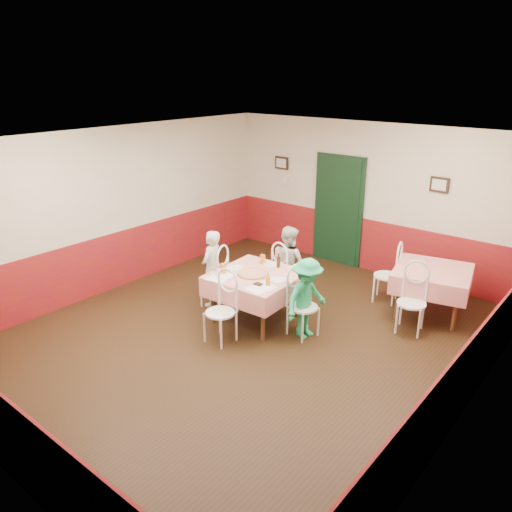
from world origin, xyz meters
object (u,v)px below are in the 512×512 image
Objects in this scene: beer_bottle at (278,261)px; chair_left at (214,280)px; second_table at (430,292)px; chair_second_a at (387,276)px; wallet at (258,284)px; chair_second_b at (411,304)px; chair_far at (286,275)px; main_table at (256,297)px; glass_a at (223,269)px; chair_near at (220,313)px; pizza at (253,273)px; glass_c at (263,259)px; chair_right at (303,307)px; diner_left at (212,268)px; glass_b at (268,281)px; diner_right at (307,299)px; diner_far at (288,264)px.

chair_left is at bearing -153.43° from beer_bottle.
beer_bottle reaches higher than second_table.
chair_left is at bearing -60.15° from chair_second_a.
wallet is at bearing 63.66° from chair_left.
chair_left reaches higher than second_table.
chair_far is at bearing 175.47° from chair_second_b.
main_table is at bearing -136.71° from second_table.
glass_a is at bearing -137.88° from second_table.
wallet is at bearing 65.95° from chair_near.
pizza is 2.19× the size of beer_bottle.
wallet is (0.47, -0.69, -0.06)m from glass_c.
second_table is 1.24× the size of chair_right.
glass_a reaches higher than chair_second_b.
chair_left and chair_right have the same top height.
second_table is 1.24× the size of chair_far.
pizza is 0.89m from diner_left.
glass_a is (-1.66, -2.18, 0.39)m from chair_second_a.
chair_right is (0.85, 0.04, 0.08)m from main_table.
glass_b is 1.13× the size of wallet.
beer_bottle is at bearing 74.31° from chair_right.
glass_b is (0.81, 0.07, -0.01)m from glass_a.
main_table is 0.57m from wallet.
chair_second_a is 2.35m from pizza.
glass_c is at bearing 72.45° from glass_a.
chair_left is 1.20m from chair_near.
beer_bottle is 1.87× the size of wallet.
chair_left is 1.70m from chair_right.
glass_b is 0.85m from glass_c.
main_table is 2.71× the size of pizza.
glass_b reaches higher than wallet.
chair_second_a is at bearing 45.93° from glass_c.
pizza is 0.37× the size of diner_right.
glass_b is at bearing 131.75° from chair_right.
diner_far reaches higher than glass_a.
chair_left is 1.20m from chair_far.
main_table is 0.64m from glass_c.
diner_left reaches higher than glass_a.
diner_far is at bearing -79.43° from chair_far.
diner_far reaches higher than main_table.
chair_second_a is at bearing 56.50° from pizza.
chair_second_b is 2.35m from glass_c.
chair_right is at bearing 47.56° from chair_near.
chair_second_a is (1.30, 1.04, 0.00)m from chair_far.
glass_a reaches higher than chair_right.
glass_c is 1.36× the size of wallet.
glass_b is at bearing 120.22° from chair_far.
chair_second_b reaches higher than second_table.
chair_far is at bearing 103.11° from wallet.
diner_far reaches higher than glass_b.
diner_left is 1.27m from diner_far.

